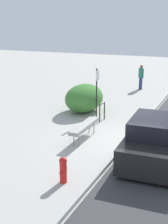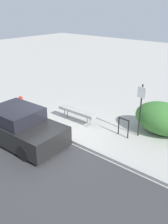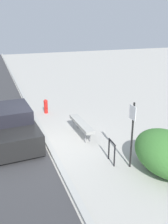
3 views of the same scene
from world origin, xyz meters
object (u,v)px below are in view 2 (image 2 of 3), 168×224
at_px(sign_post, 141,106).
at_px(fire_hydrant, 21,103).
at_px(bench, 77,112).
at_px(parked_car_near, 19,126).
at_px(bike_rack, 123,126).

bearing_deg(sign_post, fire_hydrant, -166.24).
xyz_separation_m(bench, fire_hydrant, (-3.27, -0.83, -0.12)).
bearing_deg(bench, parked_car_near, -102.37).
height_order(bike_rack, parked_car_near, parked_car_near).
distance_m(bench, parked_car_near, 2.93).
bearing_deg(bike_rack, fire_hydrant, -169.55).
distance_m(bench, sign_post, 3.12).
xyz_separation_m(sign_post, fire_hydrant, (-6.19, -1.52, -0.98)).
height_order(bench, fire_hydrant, fire_hydrant).
bearing_deg(bike_rack, parked_car_near, -134.42).
bearing_deg(fire_hydrant, parked_car_near, -37.24).
bearing_deg(bench, bike_rack, 4.40).
bearing_deg(fire_hydrant, sign_post, 13.76).
bearing_deg(bike_rack, sign_post, 44.39).
relative_size(sign_post, fire_hydrant, 3.01).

